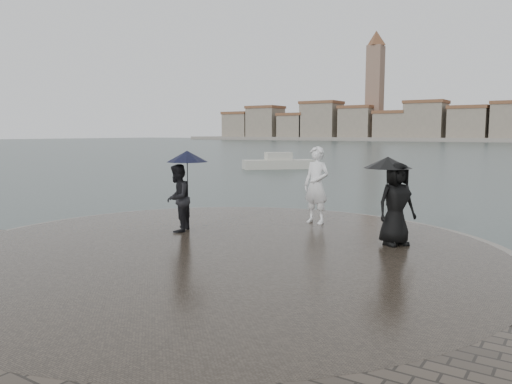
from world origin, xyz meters
The scene contains 6 objects.
ground centered at (0.00, 0.00, 0.00)m, with size 400.00×400.00×0.00m, color #2B3835.
kerb_ring centered at (0.00, 3.50, 0.16)m, with size 12.50×12.50×0.32m, color gray.
quay_tip centered at (0.00, 3.50, 0.18)m, with size 11.90×11.90×0.36m, color #2D261E.
statue centered at (0.34, 7.28, 1.42)m, with size 0.77×0.50×2.11m, color white.
visitor_left centered at (-1.97, 4.34, 1.48)m, with size 1.23×1.13×2.04m.
visitor_right centered at (2.96, 5.86, 1.50)m, with size 1.30×1.18×1.95m.
Camera 1 is at (6.42, -4.94, 2.85)m, focal length 35.00 mm.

